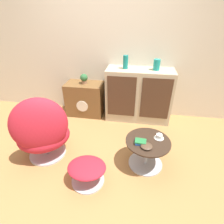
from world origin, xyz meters
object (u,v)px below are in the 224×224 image
at_px(book_stack, 141,142).
at_px(coffee_table, 147,151).
at_px(vase_leftmost, 126,62).
at_px(teacup, 159,137).
at_px(egg_chair, 42,131).
at_px(bowl, 147,146).
at_px(sideboard, 138,95).
at_px(vase_inner_left, 157,65).
at_px(tv_console, 85,99).
at_px(ottoman, 87,170).
at_px(potted_plant, 84,78).

bearing_deg(book_stack, coffee_table, 33.56).
bearing_deg(vase_leftmost, coffee_table, -70.38).
bearing_deg(teacup, coffee_table, -151.28).
xyz_separation_m(egg_chair, teacup, (1.51, 0.16, -0.02)).
relative_size(egg_chair, book_stack, 6.55).
height_order(coffee_table, vase_leftmost, vase_leftmost).
relative_size(teacup, bowl, 0.87).
height_order(sideboard, coffee_table, sideboard).
relative_size(egg_chair, teacup, 7.82).
xyz_separation_m(sideboard, vase_leftmost, (-0.26, 0.00, 0.59)).
relative_size(sideboard, vase_inner_left, 6.54).
relative_size(sideboard, coffee_table, 2.04).
distance_m(vase_leftmost, book_stack, 1.44).
bearing_deg(teacup, tv_console, 139.81).
xyz_separation_m(ottoman, vase_leftmost, (0.28, 1.57, 0.87)).
xyz_separation_m(vase_leftmost, vase_inner_left, (0.51, 0.00, -0.02)).
xyz_separation_m(tv_console, vase_leftmost, (0.76, -0.01, 0.75)).
height_order(tv_console, egg_chair, egg_chair).
height_order(potted_plant, bowl, potted_plant).
bearing_deg(vase_inner_left, book_stack, -98.49).
height_order(ottoman, potted_plant, potted_plant).
height_order(coffee_table, teacup, teacup).
distance_m(ottoman, teacup, 0.98).
bearing_deg(ottoman, coffee_table, 29.40).
relative_size(egg_chair, ottoman, 2.11).
height_order(coffee_table, potted_plant, potted_plant).
distance_m(sideboard, bowl, 1.31).
height_order(egg_chair, book_stack, egg_chair).
height_order(potted_plant, book_stack, potted_plant).
distance_m(vase_leftmost, vase_inner_left, 0.51).
height_order(vase_leftmost, potted_plant, vase_leftmost).
distance_m(vase_leftmost, bowl, 1.51).
distance_m(sideboard, egg_chair, 1.75).
bearing_deg(book_stack, tv_console, 131.02).
xyz_separation_m(coffee_table, vase_inner_left, (0.09, 1.18, 0.81)).
distance_m(teacup, bowl, 0.26).
height_order(vase_leftmost, book_stack, vase_leftmost).
height_order(vase_inner_left, bowl, vase_inner_left).
distance_m(vase_inner_left, bowl, 1.45).
relative_size(coffee_table, bowl, 3.99).
bearing_deg(coffee_table, ottoman, -150.60).
bearing_deg(vase_inner_left, potted_plant, 179.56).
xyz_separation_m(egg_chair, vase_leftmost, (0.96, 1.27, 0.62)).
height_order(sideboard, bowl, sideboard).
bearing_deg(tv_console, teacup, -40.19).
bearing_deg(sideboard, book_stack, -86.84).
xyz_separation_m(vase_inner_left, book_stack, (-0.19, -1.24, -0.62)).
bearing_deg(coffee_table, vase_leftmost, 109.62).
bearing_deg(sideboard, tv_console, 179.27).
xyz_separation_m(sideboard, tv_console, (-1.02, 0.01, -0.16)).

